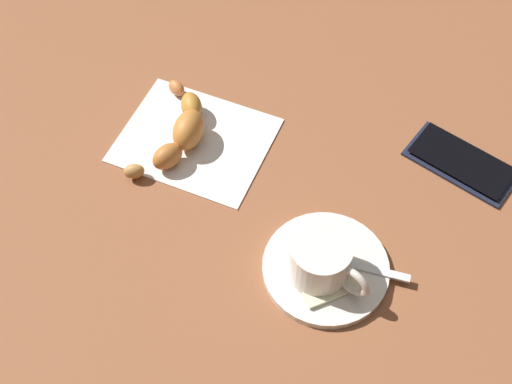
# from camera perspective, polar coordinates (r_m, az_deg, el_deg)

# --- Properties ---
(ground_plane) EXTENTS (1.80, 1.80, 0.00)m
(ground_plane) POSITION_cam_1_polar(r_m,az_deg,el_deg) (0.82, -0.61, 0.12)
(ground_plane) COLOR brown
(saucer) EXTENTS (0.14, 0.14, 0.01)m
(saucer) POSITION_cam_1_polar(r_m,az_deg,el_deg) (0.77, 5.83, -6.36)
(saucer) COLOR silver
(saucer) RESTS_ON ground
(espresso_cup) EXTENTS (0.10, 0.07, 0.06)m
(espresso_cup) POSITION_cam_1_polar(r_m,az_deg,el_deg) (0.73, 5.52, -5.73)
(espresso_cup) COLOR silver
(espresso_cup) RESTS_ON saucer
(teaspoon) EXTENTS (0.14, 0.05, 0.01)m
(teaspoon) POSITION_cam_1_polar(r_m,az_deg,el_deg) (0.76, 5.86, -5.48)
(teaspoon) COLOR silver
(teaspoon) RESTS_ON saucer
(sugar_packet) EXTENTS (0.05, 0.06, 0.01)m
(sugar_packet) POSITION_cam_1_polar(r_m,az_deg,el_deg) (0.75, 6.37, -8.18)
(sugar_packet) COLOR beige
(sugar_packet) RESTS_ON saucer
(napkin) EXTENTS (0.20, 0.17, 0.00)m
(napkin) POSITION_cam_1_polar(r_m,az_deg,el_deg) (0.87, -5.12, 4.39)
(napkin) COLOR silver
(napkin) RESTS_ON ground
(croissant) EXTENTS (0.10, 0.16, 0.04)m
(croissant) POSITION_cam_1_polar(r_m,az_deg,el_deg) (0.85, -6.20, 5.17)
(croissant) COLOR #B47D41
(croissant) RESTS_ON napkin
(cell_phone) EXTENTS (0.14, 0.08, 0.01)m
(cell_phone) POSITION_cam_1_polar(r_m,az_deg,el_deg) (0.88, 16.79, 2.39)
(cell_phone) COLOR #1B1F32
(cell_phone) RESTS_ON ground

